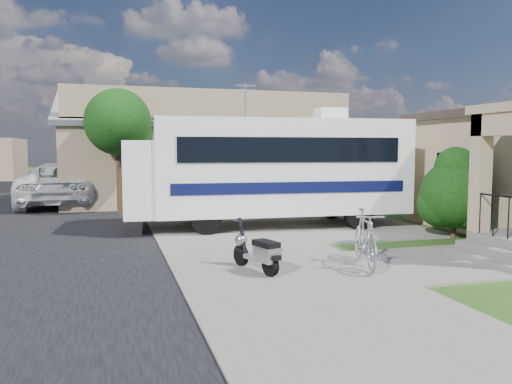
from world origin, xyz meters
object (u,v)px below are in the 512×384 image
object	(u,v)px
van	(61,178)
pickup_truck	(61,184)
bicycle	(365,241)
motorhome	(270,167)
garden_hose	(471,251)
shrub	(455,191)
scooter	(258,252)

from	to	relation	value
van	pickup_truck	bearing A→B (deg)	-88.90
bicycle	pickup_truck	xyz separation A→B (m)	(-6.89, 13.83, 0.32)
motorhome	garden_hose	xyz separation A→B (m)	(3.15, -5.15, -1.76)
bicycle	pickup_truck	size ratio (longest dim) A/B	0.30
shrub	scooter	world-z (taller)	shrub
pickup_truck	garden_hose	world-z (taller)	pickup_truck
motorhome	scooter	xyz separation A→B (m)	(-1.99, -5.46, -1.41)
motorhome	pickup_truck	world-z (taller)	motorhome
garden_hose	van	bearing A→B (deg)	117.55
bicycle	van	distance (m)	21.91
motorhome	garden_hose	world-z (taller)	motorhome
motorhome	bicycle	xyz separation A→B (m)	(0.18, -5.66, -1.28)
motorhome	garden_hose	distance (m)	6.28
motorhome	scooter	distance (m)	5.98
garden_hose	pickup_truck	bearing A→B (deg)	126.50
shrub	bicycle	bearing A→B (deg)	-147.97
pickup_truck	bicycle	bearing A→B (deg)	116.97
van	garden_hose	world-z (taller)	van
scooter	shrub	bearing A→B (deg)	3.34
pickup_truck	scooter	bearing A→B (deg)	109.57
bicycle	garden_hose	distance (m)	3.05
scooter	bicycle	size ratio (longest dim) A/B	0.76
scooter	garden_hose	xyz separation A→B (m)	(5.14, 0.31, -0.35)
shrub	bicycle	xyz separation A→B (m)	(-4.08, -2.55, -0.69)
motorhome	shrub	xyz separation A→B (m)	(4.26, -3.11, -0.58)
motorhome	van	bearing A→B (deg)	120.35
motorhome	bicycle	world-z (taller)	motorhome
shrub	bicycle	world-z (taller)	shrub
scooter	motorhome	bearing A→B (deg)	52.72
van	shrub	bearing A→B (deg)	-61.41
scooter	van	distance (m)	21.06
motorhome	van	size ratio (longest dim) A/B	1.56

